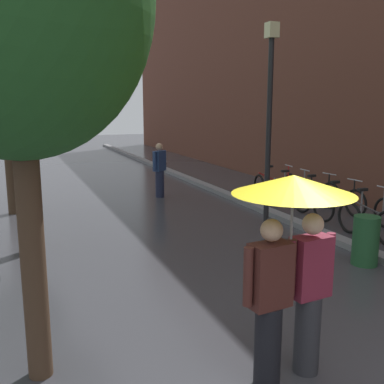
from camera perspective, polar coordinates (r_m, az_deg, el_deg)
The scene contains 12 objects.
kerb_strip at distance 14.41m, azimuth 2.62°, elevation 0.45°, with size 0.30×36.00×0.12m, color slate.
street_tree_1 at distance 8.62m, azimuth -21.67°, elevation 17.61°, with size 3.14×3.14×5.59m.
street_tree_2 at distance 11.93m, azimuth -22.98°, elevation 13.47°, with size 2.36×2.36×4.87m.
parked_bicycle_2 at distance 10.42m, azimuth 21.64°, elevation -2.62°, with size 1.09×0.71×0.96m.
parked_bicycle_3 at distance 11.22m, azimuth 18.45°, elevation -1.49°, with size 1.13×0.78×0.96m.
parked_bicycle_4 at distance 12.03m, azimuth 15.66°, elevation -0.52°, with size 1.17×0.84×0.96m.
parked_bicycle_5 at distance 12.68m, azimuth 12.53°, elevation 0.20°, with size 1.11×0.75×0.96m.
parked_bicycle_6 at distance 13.57m, azimuth 10.58°, elevation 0.97°, with size 1.16×0.83×0.96m.
couple_under_umbrella at distance 4.34m, azimuth 12.63°, elevation -6.61°, with size 1.15×1.15×2.06m.
street_lamp_post at distance 10.09m, azimuth 9.89°, elevation 10.22°, with size 0.24×0.24×4.43m.
litter_bin at distance 8.19m, azimuth 21.38°, elevation -5.82°, with size 0.44×0.44×0.85m, color #1E4C28.
pedestrian_walking_midground at distance 13.26m, azimuth -4.18°, elevation 2.85°, with size 0.48×0.42×1.62m.
Camera 1 is at (-2.69, -2.89, 2.68)m, focal length 41.59 mm.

